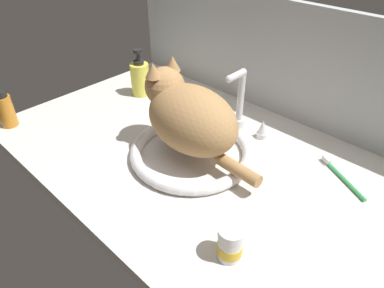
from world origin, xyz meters
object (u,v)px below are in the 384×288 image
at_px(sink_basin, 192,152).
at_px(cat, 187,115).
at_px(faucet, 239,107).
at_px(pill_bottle, 230,244).
at_px(soap_pump_bottle, 140,78).
at_px(amber_bottle, 5,110).
at_px(toothbrush, 342,176).

bearing_deg(sink_basin, cat, 176.94).
height_order(faucet, pill_bottle, faucet).
distance_m(soap_pump_bottle, pill_bottle, 0.74).
height_order(cat, amber_bottle, cat).
xyz_separation_m(soap_pump_bottle, amber_bottle, (-0.13, -0.41, -0.01)).
bearing_deg(cat, soap_pump_bottle, 159.05).
height_order(faucet, soap_pump_bottle, faucet).
distance_m(sink_basin, soap_pump_bottle, 0.41).
bearing_deg(faucet, soap_pump_bottle, -171.01).
height_order(sink_basin, toothbrush, sink_basin).
xyz_separation_m(faucet, pill_bottle, (0.28, -0.39, -0.03)).
bearing_deg(cat, sink_basin, -3.06).
xyz_separation_m(soap_pump_bottle, toothbrush, (0.72, 0.05, -0.05)).
height_order(cat, pill_bottle, cat).
bearing_deg(amber_bottle, sink_basin, 27.87).
relative_size(soap_pump_bottle, amber_bottle, 1.42).
relative_size(faucet, pill_bottle, 2.63).
height_order(soap_pump_bottle, pill_bottle, soap_pump_bottle).
relative_size(cat, pill_bottle, 5.00).
distance_m(amber_bottle, pill_bottle, 0.80).
xyz_separation_m(sink_basin, cat, (-0.02, 0.00, 0.11)).
bearing_deg(faucet, toothbrush, -1.63).
height_order(amber_bottle, toothbrush, amber_bottle).
xyz_separation_m(sink_basin, toothbrush, (0.34, 0.19, -0.01)).
distance_m(amber_bottle, toothbrush, 0.97).
bearing_deg(soap_pump_bottle, toothbrush, 4.06).
distance_m(sink_basin, cat, 0.11).
distance_m(cat, soap_pump_bottle, 0.39).
relative_size(cat, toothbrush, 2.58).
distance_m(pill_bottle, toothbrush, 0.38).
height_order(amber_bottle, pill_bottle, amber_bottle).
distance_m(sink_basin, faucet, 0.21).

